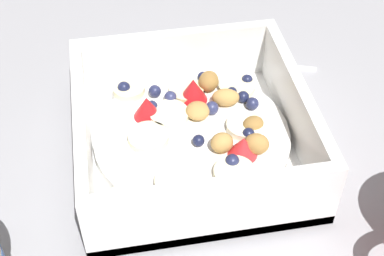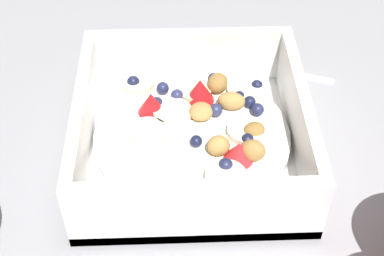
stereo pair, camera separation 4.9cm
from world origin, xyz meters
name	(u,v)px [view 1 (the left image)]	position (x,y,z in m)	size (l,w,h in m)	color
ground_plane	(205,162)	(0.00, 0.00, 0.00)	(2.40, 2.40, 0.00)	#9E9EA3
fruit_bowl	(193,134)	(0.02, 0.01, 0.02)	(0.20, 0.20, 0.07)	white
spoon	(203,55)	(0.15, -0.03, 0.00)	(0.08, 0.17, 0.01)	silver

